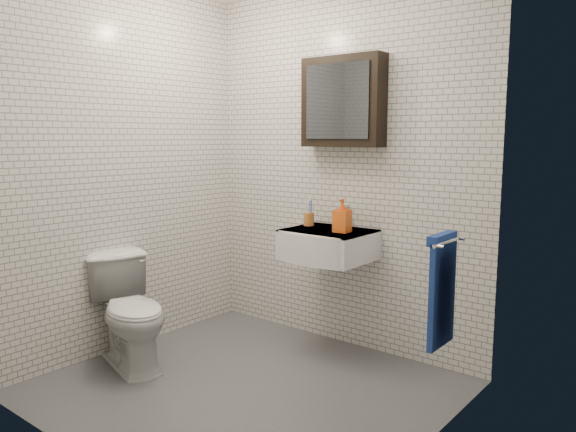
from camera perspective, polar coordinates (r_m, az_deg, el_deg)
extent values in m
cube|color=#4C4E54|center=(3.47, -4.40, -16.94)|extent=(2.20, 2.00, 0.01)
cube|color=silver|center=(3.93, 5.48, 4.84)|extent=(2.20, 0.02, 2.50)
cube|color=silver|center=(2.52, -20.51, 2.58)|extent=(2.20, 0.02, 2.50)
cube|color=silver|center=(3.99, -16.22, 4.60)|extent=(0.02, 2.00, 2.50)
cube|color=silver|center=(2.52, 13.80, 2.86)|extent=(0.02, 2.00, 2.50)
cube|color=white|center=(3.78, 4.12, -2.91)|extent=(0.55, 0.45, 0.20)
cylinder|color=silver|center=(3.78, 4.31, -1.56)|extent=(0.31, 0.31, 0.02)
cylinder|color=silver|center=(3.78, 4.31, -1.44)|extent=(0.04, 0.04, 0.01)
cube|color=white|center=(3.76, 4.14, -1.49)|extent=(0.55, 0.45, 0.01)
cylinder|color=silver|center=(3.89, 5.53, -0.67)|extent=(0.06, 0.06, 0.06)
cylinder|color=silver|center=(3.89, 5.54, 0.21)|extent=(0.03, 0.03, 0.08)
cylinder|color=silver|center=(3.83, 5.05, 0.56)|extent=(0.02, 0.12, 0.02)
cube|color=silver|center=(3.90, 5.80, 1.06)|extent=(0.02, 0.09, 0.01)
cube|color=black|center=(3.85, 5.62, 11.48)|extent=(0.60, 0.14, 0.60)
cube|color=#3F444C|center=(3.78, 4.97, 11.54)|extent=(0.49, 0.01, 0.49)
cylinder|color=silver|center=(2.90, 15.85, -2.57)|extent=(0.02, 0.30, 0.02)
cylinder|color=silver|center=(3.01, 17.17, -2.24)|extent=(0.04, 0.02, 0.02)
cylinder|color=silver|center=(2.77, 15.17, -3.01)|extent=(0.04, 0.02, 0.02)
cube|color=#223B9C|center=(2.96, 15.38, -7.68)|extent=(0.03, 0.26, 0.54)
cube|color=#223B9C|center=(2.90, 15.40, -2.22)|extent=(0.05, 0.26, 0.05)
cylinder|color=#BD6F2F|center=(3.93, 2.13, -0.31)|extent=(0.08, 0.08, 0.09)
cylinder|color=white|center=(3.93, 1.89, 0.55)|extent=(0.02, 0.03, 0.17)
cylinder|color=#445ADC|center=(3.91, 2.20, 0.39)|extent=(0.01, 0.02, 0.16)
cylinder|color=white|center=(3.94, 2.19, 0.64)|extent=(0.02, 0.03, 0.18)
cylinder|color=#445ADC|center=(3.92, 2.41, 0.48)|extent=(0.02, 0.04, 0.16)
imported|color=orange|center=(3.67, 5.54, 0.05)|extent=(0.11, 0.11, 0.22)
imported|color=white|center=(3.78, -15.72, -9.35)|extent=(0.78, 0.58, 0.71)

